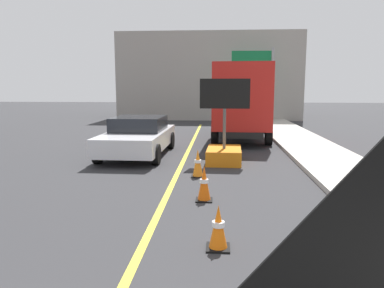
{
  "coord_description": "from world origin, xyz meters",
  "views": [
    {
      "loc": [
        1.15,
        -0.1,
        2.43
      ],
      "look_at": [
        0.79,
        4.82,
        1.67
      ],
      "focal_mm": 34.53,
      "sensor_mm": 36.0,
      "label": 1
    }
  ],
  "objects_px": {
    "highway_guide_sign": "(260,72)",
    "pickup_car": "(138,136)",
    "traffic_cone_curbside": "(198,163)",
    "arrow_board_trailer": "(224,148)",
    "box_truck": "(242,100)",
    "traffic_cone_far_lane": "(204,184)",
    "traffic_cone_mid_lane": "(218,227)"
  },
  "relations": [
    {
      "from": "arrow_board_trailer",
      "to": "pickup_car",
      "type": "distance_m",
      "value": 3.24
    },
    {
      "from": "pickup_car",
      "to": "traffic_cone_curbside",
      "type": "height_order",
      "value": "pickup_car"
    },
    {
      "from": "highway_guide_sign",
      "to": "pickup_car",
      "type": "bearing_deg",
      "value": -114.86
    },
    {
      "from": "highway_guide_sign",
      "to": "traffic_cone_curbside",
      "type": "xyz_separation_m",
      "value": [
        -3.3,
        -15.26,
        -3.04
      ]
    },
    {
      "from": "pickup_car",
      "to": "traffic_cone_curbside",
      "type": "relative_size",
      "value": 6.21
    },
    {
      "from": "highway_guide_sign",
      "to": "box_truck",
      "type": "bearing_deg",
      "value": -102.39
    },
    {
      "from": "box_truck",
      "to": "pickup_car",
      "type": "bearing_deg",
      "value": -130.53
    },
    {
      "from": "box_truck",
      "to": "traffic_cone_far_lane",
      "type": "relative_size",
      "value": 9.58
    },
    {
      "from": "highway_guide_sign",
      "to": "traffic_cone_curbside",
      "type": "bearing_deg",
      "value": -102.19
    },
    {
      "from": "arrow_board_trailer",
      "to": "pickup_car",
      "type": "bearing_deg",
      "value": 161.09
    },
    {
      "from": "arrow_board_trailer",
      "to": "highway_guide_sign",
      "type": "distance_m",
      "value": 13.73
    },
    {
      "from": "pickup_car",
      "to": "traffic_cone_mid_lane",
      "type": "bearing_deg",
      "value": -69.4
    },
    {
      "from": "pickup_car",
      "to": "arrow_board_trailer",
      "type": "bearing_deg",
      "value": -18.91
    },
    {
      "from": "traffic_cone_curbside",
      "to": "arrow_board_trailer",
      "type": "bearing_deg",
      "value": 70.47
    },
    {
      "from": "arrow_board_trailer",
      "to": "pickup_car",
      "type": "relative_size",
      "value": 0.57
    },
    {
      "from": "arrow_board_trailer",
      "to": "traffic_cone_far_lane",
      "type": "distance_m",
      "value": 4.25
    },
    {
      "from": "box_truck",
      "to": "traffic_cone_far_lane",
      "type": "xyz_separation_m",
      "value": [
        -1.4,
        -9.91,
        -1.46
      ]
    },
    {
      "from": "highway_guide_sign",
      "to": "traffic_cone_mid_lane",
      "type": "relative_size",
      "value": 7.3
    },
    {
      "from": "highway_guide_sign",
      "to": "traffic_cone_far_lane",
      "type": "height_order",
      "value": "highway_guide_sign"
    },
    {
      "from": "arrow_board_trailer",
      "to": "traffic_cone_curbside",
      "type": "xyz_separation_m",
      "value": [
        -0.74,
        -2.09,
        -0.1
      ]
    },
    {
      "from": "traffic_cone_mid_lane",
      "to": "traffic_cone_far_lane",
      "type": "xyz_separation_m",
      "value": [
        -0.31,
        2.39,
        0.04
      ]
    },
    {
      "from": "pickup_car",
      "to": "traffic_cone_mid_lane",
      "type": "relative_size",
      "value": 6.96
    },
    {
      "from": "box_truck",
      "to": "traffic_cone_far_lane",
      "type": "distance_m",
      "value": 10.12
    },
    {
      "from": "traffic_cone_mid_lane",
      "to": "traffic_cone_far_lane",
      "type": "distance_m",
      "value": 2.41
    },
    {
      "from": "box_truck",
      "to": "traffic_cone_curbside",
      "type": "relative_size",
      "value": 9.61
    },
    {
      "from": "box_truck",
      "to": "traffic_cone_far_lane",
      "type": "bearing_deg",
      "value": -98.03
    },
    {
      "from": "pickup_car",
      "to": "traffic_cone_far_lane",
      "type": "relative_size",
      "value": 6.19
    },
    {
      "from": "box_truck",
      "to": "highway_guide_sign",
      "type": "bearing_deg",
      "value": 77.61
    },
    {
      "from": "arrow_board_trailer",
      "to": "traffic_cone_far_lane",
      "type": "xyz_separation_m",
      "value": [
        -0.49,
        -4.22,
        -0.1
      ]
    },
    {
      "from": "traffic_cone_far_lane",
      "to": "traffic_cone_mid_lane",
      "type": "bearing_deg",
      "value": -82.69
    },
    {
      "from": "pickup_car",
      "to": "traffic_cone_mid_lane",
      "type": "xyz_separation_m",
      "value": [
        2.88,
        -7.66,
        -0.36
      ]
    },
    {
      "from": "traffic_cone_curbside",
      "to": "pickup_car",
      "type": "bearing_deg",
      "value": 126.39
    }
  ]
}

